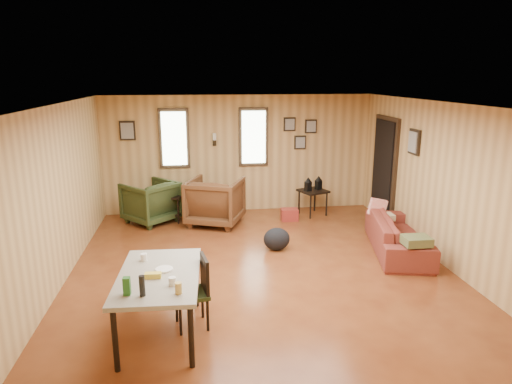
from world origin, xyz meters
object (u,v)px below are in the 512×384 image
side_table (313,189)px  sofa (399,229)px  end_table (170,203)px  recliner_green (151,200)px  dining_table (159,280)px  recliner_brown (215,199)px

side_table → sofa: bearing=-68.1°
sofa → end_table: 4.29m
recliner_green → dining_table: size_ratio=0.61×
recliner_brown → side_table: bearing=-149.1°
recliner_brown → side_table: 2.03m
sofa → dining_table: 4.17m
side_table → dining_table: (-2.79, -4.14, 0.11)m
recliner_brown → recliner_green: (-1.23, 0.29, -0.05)m
recliner_brown → end_table: (-0.86, 0.34, -0.13)m
end_table → dining_table: dining_table is taller
sofa → end_table: size_ratio=3.02×
end_table → side_table: size_ratio=0.81×
recliner_green → end_table: 0.38m
recliner_brown → dining_table: recliner_brown is taller
dining_table → side_table: bearing=58.8°
recliner_brown → side_table: (2.00, 0.34, 0.05)m
sofa → side_table: side_table is taller
recliner_green → side_table: bearing=138.2°
dining_table → sofa: bearing=31.6°
recliner_brown → recliner_green: 1.26m
recliner_brown → dining_table: (-0.79, -3.81, 0.17)m
side_table → recliner_brown: bearing=-170.5°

